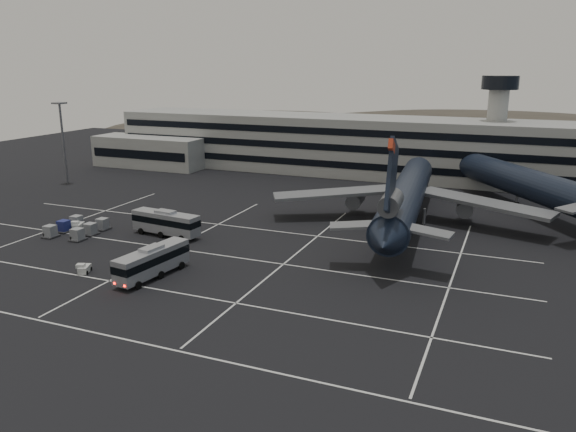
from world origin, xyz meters
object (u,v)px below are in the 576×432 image
object	(u,v)px
bus_near	(152,260)
tug_a	(78,226)
trijet_main	(406,196)
uld_cluster	(77,228)
bus_far	(166,222)

from	to	relation	value
bus_near	tug_a	world-z (taller)	bus_near
trijet_main	tug_a	size ratio (longest dim) A/B	21.47
bus_near	uld_cluster	world-z (taller)	bus_near
bus_near	tug_a	bearing A→B (deg)	158.88
trijet_main	bus_near	bearing A→B (deg)	-130.75
tug_a	trijet_main	bearing A→B (deg)	3.85
trijet_main	tug_a	distance (m)	54.59
trijet_main	bus_far	distance (m)	39.55
bus_far	uld_cluster	distance (m)	14.85
tug_a	uld_cluster	bearing A→B (deg)	-72.80
bus_near	bus_far	world-z (taller)	bus_far
bus_near	uld_cluster	size ratio (longest dim) A/B	1.32
uld_cluster	bus_far	bearing A→B (deg)	17.23
uld_cluster	tug_a	bearing A→B (deg)	127.87
bus_far	trijet_main	bearing A→B (deg)	-53.30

